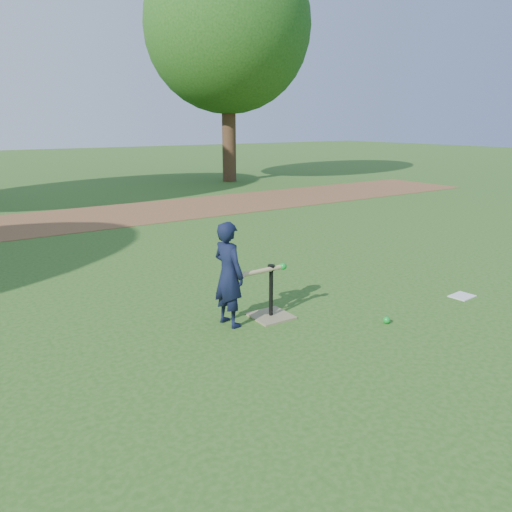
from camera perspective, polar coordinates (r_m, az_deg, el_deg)
ground at (r=5.56m, az=4.01°, el=-7.62°), size 80.00×80.00×0.00m
dirt_strip at (r=12.14m, az=-18.45°, el=4.16°), size 24.00×3.00×0.01m
child at (r=5.32m, az=-3.15°, el=-2.10°), size 0.33×0.45×1.14m
wiffle_ball_ground at (r=5.70m, az=14.70°, el=-7.09°), size 0.08×0.08×0.08m
clipboard at (r=6.86m, az=22.49°, el=-4.26°), size 0.32×0.25×0.01m
batting_tee at (r=5.67m, az=1.71°, el=-5.93°), size 0.44×0.44×0.61m
swing_action at (r=5.45m, az=1.09°, el=-1.64°), size 0.64×0.11×0.08m
tree_right at (r=18.98m, az=-3.28°, el=24.59°), size 5.80×5.80×8.21m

